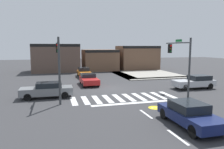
{
  "coord_description": "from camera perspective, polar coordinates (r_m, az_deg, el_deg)",
  "views": [
    {
      "loc": [
        -6.13,
        -22.9,
        4.72
      ],
      "look_at": [
        0.03,
        -0.26,
        1.64
      ],
      "focal_mm": 34.27,
      "sensor_mm": 36.0,
      "label": 1
    }
  ],
  "objects": [
    {
      "name": "car_red",
      "position": [
        26.63,
        -6.19,
        -1.3
      ],
      "size": [
        1.94,
        4.22,
        1.33
      ],
      "rotation": [
        0.0,
        0.0,
        -1.57
      ],
      "color": "red",
      "rests_on": "ground_plane"
    },
    {
      "name": "traffic_signal_southeast",
      "position": [
        22.15,
        17.69,
        4.72
      ],
      "size": [
        0.32,
        4.4,
        5.51
      ],
      "rotation": [
        0.0,
        0.0,
        1.57
      ],
      "color": "#383A3D",
      "rests_on": "ground_plane"
    },
    {
      "name": "bike_detector_marking",
      "position": [
        17.11,
        11.43,
        -8.67
      ],
      "size": [
        1.06,
        1.06,
        0.01
      ],
      "color": "yellow",
      "rests_on": "ground_plane"
    },
    {
      "name": "lane_markings",
      "position": [
        14.39,
        16.57,
        -11.97
      ],
      "size": [
        6.8,
        18.75,
        0.01
      ],
      "color": "white",
      "rests_on": "ground_plane"
    },
    {
      "name": "car_gray",
      "position": [
        20.71,
        -16.92,
        -3.94
      ],
      "size": [
        4.69,
        1.74,
        1.44
      ],
      "rotation": [
        0.0,
        0.0,
        3.14
      ],
      "color": "slate",
      "rests_on": "ground_plane"
    },
    {
      "name": "car_silver",
      "position": [
        25.87,
        21.22,
        -1.84
      ],
      "size": [
        4.65,
        1.85,
        1.49
      ],
      "rotation": [
        0.0,
        0.0,
        3.14
      ],
      "color": "#B7BABF",
      "rests_on": "ground_plane"
    },
    {
      "name": "car_navy",
      "position": [
        13.73,
        19.99,
        -9.86
      ],
      "size": [
        1.93,
        4.53,
        1.43
      ],
      "rotation": [
        0.0,
        0.0,
        1.57
      ],
      "color": "#141E4C",
      "rests_on": "ground_plane"
    },
    {
      "name": "storefront_row",
      "position": [
        42.81,
        -4.77,
        4.38
      ],
      "size": [
        24.6,
        6.82,
        5.19
      ],
      "color": "brown",
      "rests_on": "ground_plane"
    },
    {
      "name": "car_orange",
      "position": [
        33.58,
        -7.47,
        0.61
      ],
      "size": [
        1.75,
        4.77,
        1.47
      ],
      "rotation": [
        0.0,
        0.0,
        -1.57
      ],
      "color": "orange",
      "rests_on": "ground_plane"
    },
    {
      "name": "curb_corner_northeast",
      "position": [
        35.78,
        9.04,
        -0.08
      ],
      "size": [
        10.0,
        10.6,
        0.15
      ],
      "color": "#9E998E",
      "rests_on": "ground_plane"
    },
    {
      "name": "ground_plane",
      "position": [
        24.17,
        -0.24,
        -3.78
      ],
      "size": [
        120.0,
        120.0,
        0.0
      ],
      "primitive_type": "plane",
      "color": "#353538"
    },
    {
      "name": "crosswalk_near",
      "position": [
        19.96,
        3.12,
        -6.2
      ],
      "size": [
        9.66,
        3.09,
        0.01
      ],
      "color": "silver",
      "rests_on": "ground_plane"
    },
    {
      "name": "traffic_signal_southwest",
      "position": [
        19.58,
        -14.12,
        4.76
      ],
      "size": [
        0.32,
        5.22,
        5.5
      ],
      "rotation": [
        0.0,
        0.0,
        1.57
      ],
      "color": "#383A3D",
      "rests_on": "ground_plane"
    }
  ]
}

